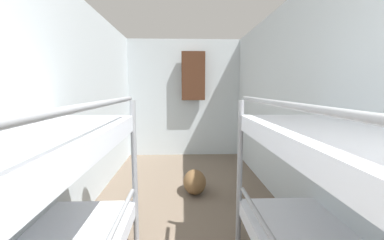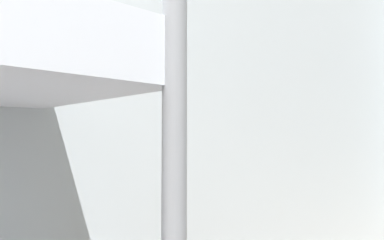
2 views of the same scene
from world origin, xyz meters
name	(u,v)px [view 2 (image 2 of 2)]	position (x,y,z in m)	size (l,w,h in m)	color
wall_left	(125,75)	(-1.10, 2.63, 1.12)	(0.06, 5.38, 2.24)	silver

